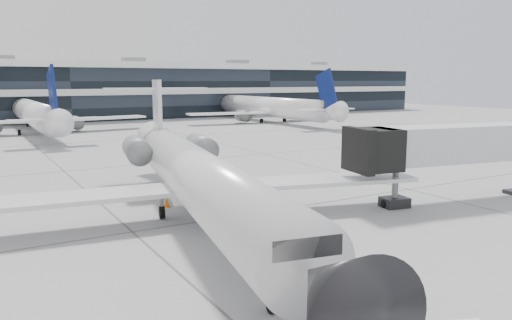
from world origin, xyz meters
TOP-DOWN VIEW (x-y plane):
  - ground at (0.00, 0.00)m, footprint 220.00×220.00m
  - terminal at (0.00, 82.00)m, footprint 170.00×22.00m
  - bg_jet_center at (-8.00, 55.00)m, footprint 32.00×40.00m
  - bg_jet_right at (32.00, 55.00)m, footprint 32.00×40.00m
  - regional_jet at (-6.39, 0.13)m, footprint 26.83×33.44m
  - jet_bridge at (11.06, -4.10)m, footprint 15.75×5.56m
  - traffic_cone at (-6.66, 4.00)m, footprint 0.49×0.49m

SIDE VIEW (x-z plane):
  - ground at x=0.00m, z-range 0.00..0.00m
  - bg_jet_center at x=-8.00m, z-range -4.80..4.80m
  - bg_jet_right at x=32.00m, z-range -4.80..4.80m
  - traffic_cone at x=-6.66m, z-range -0.02..0.59m
  - regional_jet at x=-6.39m, z-range -1.23..6.53m
  - jet_bridge at x=11.06m, z-range 1.16..6.22m
  - terminal at x=0.00m, z-range 0.00..10.00m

